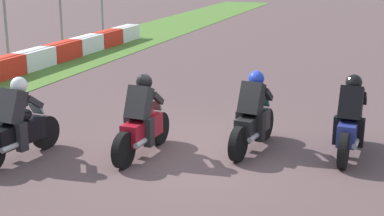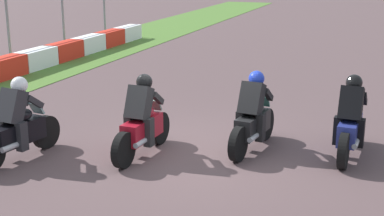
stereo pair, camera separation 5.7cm
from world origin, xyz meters
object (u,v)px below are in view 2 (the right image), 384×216
object	(u,v)px
rider_lane_b	(253,118)
rider_lane_d	(18,126)
rider_lane_c	(142,123)
rider_lane_a	(350,123)

from	to	relation	value
rider_lane_b	rider_lane_d	world-z (taller)	same
rider_lane_b	rider_lane_c	distance (m)	2.09
rider_lane_a	rider_lane_c	distance (m)	3.80
rider_lane_c	rider_lane_b	bearing A→B (deg)	-58.69
rider_lane_a	rider_lane_d	world-z (taller)	same
rider_lane_a	rider_lane_b	world-z (taller)	same
rider_lane_b	rider_lane_d	xyz separation A→B (m)	(-1.93, 3.85, 0.00)
rider_lane_b	rider_lane_c	size ratio (longest dim) A/B	1.00
rider_lane_b	rider_lane_a	bearing A→B (deg)	-73.80
rider_lane_b	rider_lane_d	size ratio (longest dim) A/B	1.00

